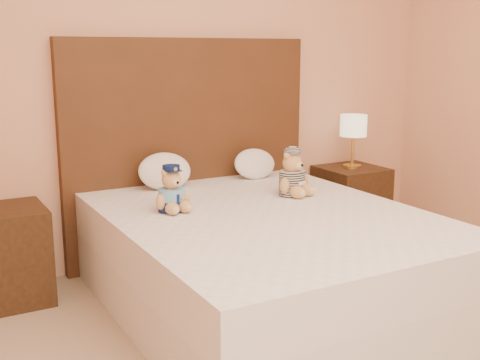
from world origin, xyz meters
name	(u,v)px	position (x,y,z in m)	size (l,w,h in m)	color
bed	(266,261)	(0.00, 1.20, 0.28)	(1.60, 2.00, 0.55)	white
headboard	(189,151)	(0.00, 2.21, 0.75)	(1.75, 0.08, 1.50)	#482815
nightstand_left	(6,255)	(-1.25, 2.00, 0.28)	(0.45, 0.45, 0.55)	#392512
nightstand_right	(350,203)	(1.25, 2.00, 0.28)	(0.45, 0.45, 0.55)	#392512
lamp	(353,128)	(1.25, 2.00, 0.85)	(0.20, 0.20, 0.40)	gold
teddy_police	(172,189)	(-0.43, 1.49, 0.68)	(0.22, 0.21, 0.25)	#AD7B43
teddy_prisoner	(292,173)	(0.36, 1.48, 0.69)	(0.25, 0.24, 0.28)	#AD7B43
pillow_left	(165,169)	(-0.26, 2.03, 0.67)	(0.35, 0.23, 0.25)	white
pillow_right	(255,162)	(0.41, 2.03, 0.66)	(0.31, 0.20, 0.22)	white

